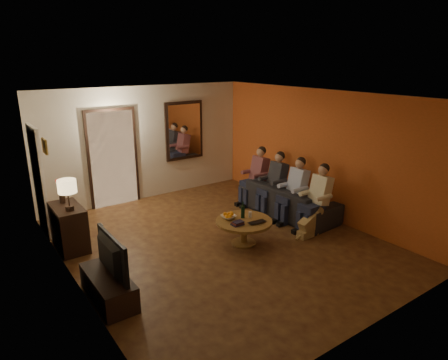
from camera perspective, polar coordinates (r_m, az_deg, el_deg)
floor at (r=7.28m, az=-0.57°, el=-8.90°), size 5.00×6.00×0.01m
ceiling at (r=6.57m, az=-0.64°, el=11.92°), size 5.00×6.00×0.01m
back_wall at (r=9.37m, az=-11.14°, el=5.15°), size 5.00×0.02×2.60m
front_wall at (r=4.81m, az=20.35°, el=-7.29°), size 5.00×0.02×2.60m
left_wall at (r=5.84m, az=-21.26°, el=-3.06°), size 0.02×6.00×2.60m
right_wall at (r=8.44m, az=13.53°, el=3.68°), size 0.02×6.00×2.60m
orange_accent at (r=8.43m, az=13.48°, el=3.67°), size 0.01×6.00×2.60m
kitchen_doorway at (r=9.12m, az=-15.57°, el=2.89°), size 1.00×0.06×2.10m
door_trim at (r=9.11m, az=-15.55°, el=2.88°), size 1.12×0.04×2.22m
fridge_glimpse at (r=9.24m, az=-14.06°, el=2.24°), size 0.45×0.03×1.70m
mirror_frame at (r=9.73m, az=-5.72°, el=7.03°), size 1.00×0.05×1.40m
mirror_glass at (r=9.71m, az=-5.63°, el=7.01°), size 0.86×0.02×1.26m
white_door at (r=8.09m, az=-24.93°, el=-0.12°), size 0.06×0.85×2.04m
framed_art at (r=6.93m, az=-24.25°, el=4.41°), size 0.03×0.28×0.24m
art_canvas at (r=6.94m, az=-24.13°, el=4.43°), size 0.01×0.22×0.18m
dresser at (r=7.43m, az=-21.27°, el=-6.33°), size 0.45×0.87×0.77m
table_lamp at (r=7.00m, az=-21.39°, el=-2.00°), size 0.30×0.30×0.54m
flower_vase at (r=7.43m, az=-22.20°, el=-1.44°), size 0.14×0.14×0.44m
tv_stand at (r=5.87m, az=-16.18°, el=-14.49°), size 0.45×1.11×0.37m
tv at (r=5.65m, az=-16.58°, el=-10.43°), size 0.99×0.13×0.57m
sofa at (r=8.52m, az=9.09°, el=-2.78°), size 2.26×0.99×0.65m
person_a at (r=7.78m, az=13.25°, el=-2.83°), size 0.60×0.40×1.20m
person_b at (r=8.17m, az=10.14°, el=-1.67°), size 0.60×0.40×1.20m
person_c at (r=8.57m, az=7.31°, el=-0.63°), size 0.60×0.40×1.20m
person_d at (r=9.00m, az=4.74°, el=0.33°), size 0.60×0.40×1.20m
dog at (r=7.59m, az=12.18°, el=-5.88°), size 0.57×0.26×0.56m
coffee_table at (r=7.16m, az=2.84°, el=-7.41°), size 1.25×1.25×0.45m
bowl at (r=7.12m, az=0.63°, el=-5.29°), size 0.26×0.26×0.06m
oranges at (r=7.09m, az=0.64°, el=-4.78°), size 0.20×0.20×0.08m
wine_bottle at (r=7.11m, az=2.71°, el=-4.26°), size 0.07×0.07×0.31m
wine_glass at (r=7.19m, az=3.77°, el=-4.93°), size 0.06×0.06×0.10m
book_stack at (r=6.86m, az=1.93°, el=-6.17°), size 0.20×0.15×0.07m
laptop at (r=6.92m, az=4.96°, el=-6.19°), size 0.34×0.24×0.03m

